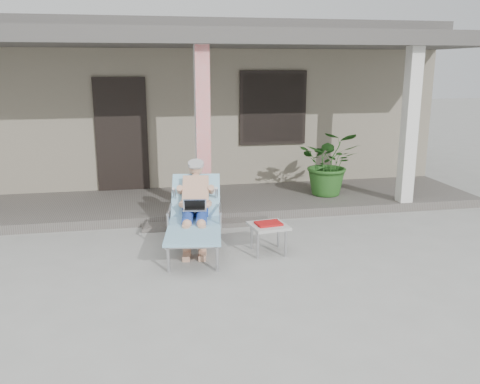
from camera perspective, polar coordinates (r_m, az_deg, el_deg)
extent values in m
plane|color=#9E9E99|center=(6.27, -1.57, -9.00)|extent=(60.00, 60.00, 0.00)
cube|color=gray|center=(12.27, -6.70, 9.47)|extent=(10.00, 5.00, 3.00)
cube|color=#474442|center=(12.25, -6.92, 17.19)|extent=(10.40, 5.40, 0.30)
cube|color=black|center=(9.75, -13.14, 6.28)|extent=(0.95, 0.06, 2.10)
cube|color=black|center=(10.03, 3.72, 9.40)|extent=(1.20, 0.06, 1.30)
cube|color=black|center=(10.02, 3.73, 9.40)|extent=(1.32, 0.05, 1.42)
cube|color=#605B56|center=(9.06, -4.70, -1.23)|extent=(10.00, 2.00, 0.15)
cube|color=red|center=(7.96, -4.21, 6.79)|extent=(0.22, 0.22, 2.61)
cube|color=silver|center=(9.07, 18.49, 6.99)|extent=(0.22, 0.22, 2.61)
cube|color=#474442|center=(8.76, -5.08, 16.77)|extent=(10.00, 2.30, 0.24)
cube|color=#605B56|center=(7.98, -3.77, -3.63)|extent=(2.00, 0.30, 0.07)
cylinder|color=#B7B7BC|center=(6.27, -8.06, -7.39)|extent=(0.04, 0.04, 0.35)
cylinder|color=#B7B7BC|center=(6.24, -2.58, -7.36)|extent=(0.04, 0.04, 0.35)
cylinder|color=#B7B7BC|center=(7.37, -7.25, -4.08)|extent=(0.04, 0.04, 0.35)
cylinder|color=#B7B7BC|center=(7.34, -2.62, -4.04)|extent=(0.04, 0.04, 0.35)
cube|color=#B7B7BC|center=(6.59, -5.20, -4.46)|extent=(0.76, 1.24, 0.03)
cube|color=#8CBED8|center=(6.59, -5.21, -4.26)|extent=(0.86, 1.29, 0.04)
cube|color=#B7B7BC|center=(7.34, -4.97, -0.69)|extent=(0.67, 0.63, 0.47)
cube|color=#8CBED8|center=(7.34, -4.98, -0.44)|extent=(0.77, 0.72, 0.53)
cylinder|color=#ABABAE|center=(7.51, -4.97, 3.20)|extent=(0.26, 0.27, 0.12)
cube|color=silver|center=(6.93, -5.10, -1.91)|extent=(0.35, 0.27, 0.22)
cube|color=#B0B1AC|center=(6.78, 3.22, -3.82)|extent=(0.53, 0.53, 0.04)
cylinder|color=#B7B7BC|center=(6.63, 2.01, -6.04)|extent=(0.03, 0.03, 0.36)
cylinder|color=#B7B7BC|center=(6.72, 5.16, -5.81)|extent=(0.03, 0.03, 0.36)
cylinder|color=#B7B7BC|center=(6.98, 1.31, -5.00)|extent=(0.03, 0.03, 0.36)
cylinder|color=#B7B7BC|center=(7.06, 4.31, -4.79)|extent=(0.03, 0.03, 0.36)
cube|color=#B51314|center=(6.77, 3.22, -3.55)|extent=(0.36, 0.29, 0.03)
cube|color=black|center=(6.88, 2.97, -3.29)|extent=(0.33, 0.07, 0.03)
imported|color=#26591E|center=(9.33, 10.03, 3.24)|extent=(1.32, 1.24, 1.18)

